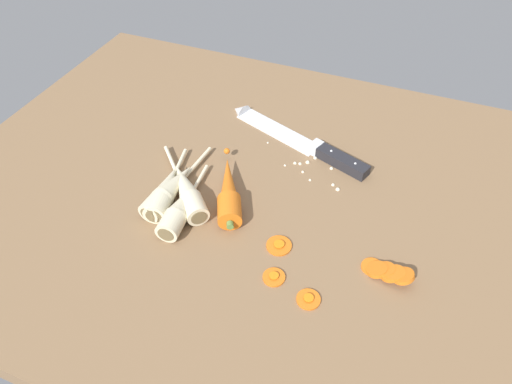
% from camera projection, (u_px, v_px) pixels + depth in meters
% --- Properties ---
extents(ground_plane, '(1.20, 0.90, 0.04)m').
position_uv_depth(ground_plane, '(260.00, 198.00, 0.90)').
color(ground_plane, brown).
extents(chefs_knife, '(0.34, 0.15, 0.04)m').
position_uv_depth(chefs_knife, '(293.00, 137.00, 0.99)').
color(chefs_knife, silver).
rests_on(chefs_knife, ground_plane).
extents(whole_carrot, '(0.11, 0.19, 0.04)m').
position_uv_depth(whole_carrot, '(229.00, 191.00, 0.85)').
color(whole_carrot, orange).
rests_on(whole_carrot, ground_plane).
extents(parsnip_front, '(0.05, 0.21, 0.04)m').
position_uv_depth(parsnip_front, '(170.00, 190.00, 0.86)').
color(parsnip_front, beige).
rests_on(parsnip_front, ground_plane).
extents(parsnip_mid_left, '(0.05, 0.19, 0.04)m').
position_uv_depth(parsnip_mid_left, '(180.00, 209.00, 0.82)').
color(parsnip_mid_left, beige).
rests_on(parsnip_mid_left, ground_plane).
extents(parsnip_mid_right, '(0.06, 0.20, 0.04)m').
position_uv_depth(parsnip_mid_right, '(165.00, 191.00, 0.85)').
color(parsnip_mid_right, beige).
rests_on(parsnip_mid_right, ground_plane).
extents(parsnip_back, '(0.17, 0.18, 0.04)m').
position_uv_depth(parsnip_back, '(187.00, 191.00, 0.85)').
color(parsnip_back, beige).
rests_on(parsnip_back, ground_plane).
extents(carrot_slice_stack, '(0.08, 0.05, 0.03)m').
position_uv_depth(carrot_slice_stack, '(387.00, 271.00, 0.74)').
color(carrot_slice_stack, orange).
rests_on(carrot_slice_stack, ground_plane).
extents(carrot_slice_stray_near, '(0.04, 0.04, 0.01)m').
position_uv_depth(carrot_slice_stray_near, '(308.00, 299.00, 0.71)').
color(carrot_slice_stray_near, orange).
rests_on(carrot_slice_stray_near, ground_plane).
extents(carrot_slice_stray_mid, '(0.04, 0.04, 0.01)m').
position_uv_depth(carrot_slice_stray_mid, '(279.00, 245.00, 0.79)').
color(carrot_slice_stray_mid, orange).
rests_on(carrot_slice_stray_mid, ground_plane).
extents(carrot_slice_stray_far, '(0.04, 0.04, 0.01)m').
position_uv_depth(carrot_slice_stray_far, '(274.00, 276.00, 0.74)').
color(carrot_slice_stray_far, orange).
rests_on(carrot_slice_stray_far, ground_plane).
extents(mince_crumbs, '(0.18, 0.09, 0.01)m').
position_uv_depth(mince_crumbs, '(314.00, 168.00, 0.92)').
color(mince_crumbs, beige).
rests_on(mince_crumbs, ground_plane).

